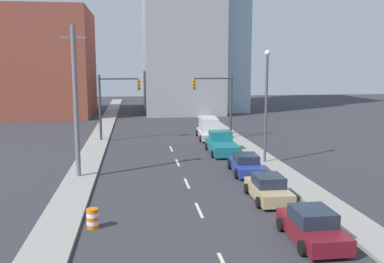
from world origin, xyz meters
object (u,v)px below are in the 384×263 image
Objects in this scene: utility_pole_left_mid at (76,102)px; sedan_maroon at (312,227)px; traffic_signal_right at (221,98)px; sedan_blue at (246,165)px; box_truck_silver at (208,129)px; traffic_barrel at (93,218)px; street_lamp at (266,99)px; pickup_truck_teal at (222,144)px; sedan_tan at (268,189)px; traffic_signal_left at (111,99)px.

sedan_maroon is (11.38, -12.22, -4.55)m from utility_pole_left_mid.
sedan_blue is at bearing -94.31° from traffic_signal_right.
utility_pole_left_mid is 2.41× the size of sedan_maroon.
sedan_blue is at bearing -86.65° from box_truck_silver.
sedan_maroon is at bearing -87.38° from box_truck_silver.
box_truck_silver is at bearing 93.69° from sedan_blue.
traffic_signal_right is at bearing 65.32° from traffic_barrel.
street_lamp is at bearing 10.39° from utility_pole_left_mid.
sedan_blue is 7.32m from pickup_truck_teal.
traffic_barrel is at bearing -161.29° from sedan_tan.
traffic_barrel is at bearing -89.45° from traffic_signal_left.
utility_pole_left_mid reaches higher than traffic_signal_right.
sedan_blue is at bearing -55.52° from traffic_signal_left.
pickup_truck_teal is at bearing -100.49° from traffic_signal_right.
sedan_maroon is 26.71m from box_truck_silver.
utility_pole_left_mid is at bearing -131.43° from traffic_signal_right.
street_lamp reaches higher than traffic_barrel.
street_lamp is 2.05× the size of sedan_tan.
pickup_truck_teal is (9.80, -7.32, -3.55)m from traffic_signal_left.
sedan_maroon is 0.93× the size of sedan_blue.
traffic_barrel is 17.56m from street_lamp.
traffic_signal_left is 1.47× the size of sedan_blue.
traffic_signal_right is 1.58× the size of sedan_maroon.
traffic_signal_right is (11.15, 0.00, 0.00)m from traffic_signal_left.
sedan_tan is at bearing -93.90° from traffic_signal_right.
utility_pole_left_mid reaches higher than box_truck_silver.
traffic_signal_right is at bearing 95.48° from street_lamp.
box_truck_silver is at bearing 90.41° from pickup_truck_teal.
utility_pole_left_mid is at bearing 151.68° from sedan_tan.
pickup_truck_teal is at bearing -36.74° from traffic_signal_left.
street_lamp reaches higher than sedan_maroon.
sedan_blue is at bearing -86.76° from pickup_truck_teal.
traffic_signal_left is 0.66× the size of utility_pole_left_mid.
utility_pole_left_mid is 18.94m from box_truck_silver.
traffic_signal_left is 28.60m from sedan_maroon.
traffic_signal_left is 17.10m from street_lamp.
street_lamp is 2.07× the size of sedan_maroon.
traffic_signal_right is 15.12m from sedan_blue.
traffic_signal_left reaches higher than traffic_barrel.
traffic_barrel is at bearing -79.21° from utility_pole_left_mid.
traffic_signal_right is 11.94m from street_lamp.
traffic_signal_right is 8.24m from pickup_truck_teal.
sedan_tan is at bearing -87.67° from box_truck_silver.
street_lamp is 12.82m from box_truck_silver.
utility_pole_left_mid is at bearing -96.17° from traffic_signal_left.
pickup_truck_teal is (0.06, 13.41, 0.10)m from sedan_tan.
sedan_tan is at bearing -106.06° from street_lamp.
traffic_signal_right is at bearing -1.26° from box_truck_silver.
box_truck_silver reaches higher than pickup_truck_teal.
traffic_signal_right is at bearing 48.57° from utility_pole_left_mid.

